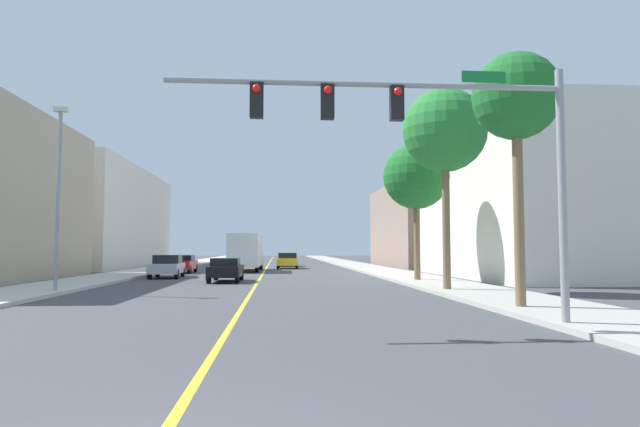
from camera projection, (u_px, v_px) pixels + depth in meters
ground at (265, 271)px, 46.14m from camera, size 192.00×192.00×0.00m
sidewalk_left at (149, 270)px, 45.42m from camera, size 3.87×168.00×0.15m
sidewalk_right at (377, 270)px, 46.87m from camera, size 3.87×168.00×0.15m
lane_marking_center at (265, 271)px, 46.14m from camera, size 0.16×144.00×0.01m
building_left_far at (68, 218)px, 56.46m from camera, size 15.53×26.76×10.11m
building_right_near at (553, 202)px, 37.37m from camera, size 14.28×19.72×10.23m
building_right_far at (444, 226)px, 59.66m from camera, size 12.94×20.17×8.75m
traffic_signal_mast at (430, 131)px, 13.16m from camera, size 9.70×0.36×6.19m
street_lamp at (59, 188)px, 23.21m from camera, size 0.56×0.28×7.83m
palm_near at (516, 99)px, 17.14m from camera, size 2.74×2.74×7.93m
palm_mid at (445, 132)px, 24.32m from camera, size 3.74×3.74×8.90m
palm_far at (416, 177)px, 31.43m from camera, size 3.80×3.80×7.81m
car_silver at (167, 266)px, 35.45m from camera, size 1.99×3.96×1.49m
car_black at (226, 269)px, 31.37m from camera, size 1.78×4.40×1.37m
car_red at (183, 264)px, 42.40m from camera, size 1.76×4.08×1.39m
car_blue at (287, 260)px, 58.48m from camera, size 1.86×4.43×1.37m
car_yellow at (288, 260)px, 51.98m from camera, size 2.08×4.36×1.49m
delivery_truck at (246, 252)px, 45.73m from camera, size 2.58×9.04×3.08m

